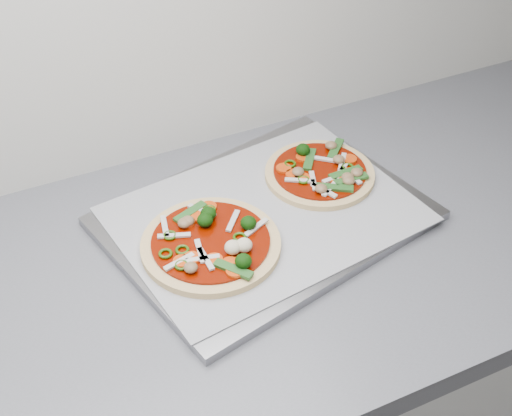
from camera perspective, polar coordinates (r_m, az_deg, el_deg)
name	(u,v)px	position (r m, az deg, el deg)	size (l,w,h in m)	color
base_cabinet	(347,394)	(1.48, 7.31, -14.52)	(3.60, 0.60, 0.86)	silver
countertop	(371,225)	(1.14, 9.17, -1.39)	(3.60, 0.60, 0.04)	slate
baking_tray	(265,218)	(1.10, 0.74, -0.81)	(0.46, 0.34, 0.02)	gray
parchment	(265,214)	(1.10, 0.74, -0.48)	(0.44, 0.32, 0.00)	#9B9CA1
pizza_left	(212,243)	(1.03, -3.58, -2.79)	(0.23, 0.23, 0.03)	#DBB179
pizza_right	(321,172)	(1.17, 5.22, 2.87)	(0.21, 0.21, 0.03)	#DBB179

